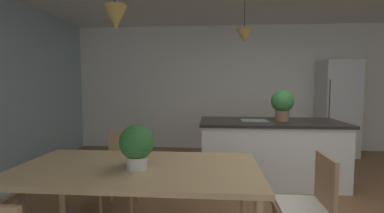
# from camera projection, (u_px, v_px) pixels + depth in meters

# --- Properties ---
(wall_back_kitchen) EXTENTS (10.00, 0.12, 2.70)m
(wall_back_kitchen) POSITION_uv_depth(u_px,v_px,m) (260.00, 88.00, 5.91)
(wall_back_kitchen) COLOR white
(wall_back_kitchen) RESTS_ON ground_plane
(dining_table) EXTENTS (1.98, 1.01, 0.75)m
(dining_table) POSITION_uv_depth(u_px,v_px,m) (138.00, 174.00, 2.21)
(dining_table) COLOR tan
(dining_table) RESTS_ON ground_plane
(chair_kitchen_end) EXTENTS (0.41, 0.41, 0.87)m
(chair_kitchen_end) POSITION_uv_depth(u_px,v_px,m) (307.00, 205.00, 2.12)
(chair_kitchen_end) COLOR #A87F56
(chair_kitchen_end) RESTS_ON ground_plane
(chair_far_left) EXTENTS (0.41, 0.41, 0.87)m
(chair_far_left) POSITION_uv_depth(u_px,v_px,m) (121.00, 166.00, 3.13)
(chair_far_left) COLOR #A87F56
(chair_far_left) RESTS_ON ground_plane
(kitchen_island) EXTENTS (2.00, 0.93, 0.91)m
(kitchen_island) POSITION_uv_depth(u_px,v_px,m) (270.00, 151.00, 3.91)
(kitchen_island) COLOR silver
(kitchen_island) RESTS_ON ground_plane
(refrigerator) EXTENTS (0.67, 0.67, 1.90)m
(refrigerator) POSITION_uv_depth(u_px,v_px,m) (337.00, 108.00, 5.43)
(refrigerator) COLOR silver
(refrigerator) RESTS_ON ground_plane
(pendant_over_table) EXTENTS (0.18, 0.18, 0.86)m
(pendant_over_table) POSITION_uv_depth(u_px,v_px,m) (116.00, 18.00, 2.10)
(pendant_over_table) COLOR black
(pendant_over_island_main) EXTENTS (0.23, 0.23, 0.68)m
(pendant_over_island_main) POSITION_uv_depth(u_px,v_px,m) (244.00, 36.00, 3.81)
(pendant_over_island_main) COLOR black
(potted_plant_on_island) EXTENTS (0.32, 0.32, 0.45)m
(potted_plant_on_island) POSITION_uv_depth(u_px,v_px,m) (282.00, 103.00, 3.85)
(potted_plant_on_island) COLOR #8C664C
(potted_plant_on_island) RESTS_ON kitchen_island
(potted_plant_on_table) EXTENTS (0.28, 0.28, 0.36)m
(potted_plant_on_table) POSITION_uv_depth(u_px,v_px,m) (137.00, 144.00, 2.12)
(potted_plant_on_table) COLOR beige
(potted_plant_on_table) RESTS_ON dining_table
(vase_on_dining_table) EXTENTS (0.09, 0.09, 0.15)m
(vase_on_dining_table) POSITION_uv_depth(u_px,v_px,m) (135.00, 155.00, 2.27)
(vase_on_dining_table) COLOR slate
(vase_on_dining_table) RESTS_ON dining_table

